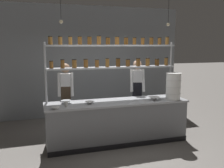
{
  "coord_description": "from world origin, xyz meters",
  "views": [
    {
      "loc": [
        -1.64,
        -5.0,
        2.14
      ],
      "look_at": [
        -0.06,
        0.2,
        1.27
      ],
      "focal_mm": 40.0,
      "sensor_mm": 36.0,
      "label": 1
    }
  ],
  "objects_px": {
    "spice_shelf_unit": "(113,57)",
    "chef_center": "(137,90)",
    "prep_bowl_center_front": "(66,102)",
    "prep_bowl_near_left": "(56,108)",
    "container_stack": "(173,86)",
    "serving_cup_front": "(66,104)",
    "chef_left": "(66,94)",
    "prep_bowl_near_right": "(90,103)",
    "prep_bowl_center_back": "(154,99)"
  },
  "relations": [
    {
      "from": "spice_shelf_unit",
      "to": "chef_center",
      "type": "height_order",
      "value": "spice_shelf_unit"
    },
    {
      "from": "chef_center",
      "to": "prep_bowl_center_front",
      "type": "distance_m",
      "value": 1.91
    },
    {
      "from": "chef_center",
      "to": "prep_bowl_center_front",
      "type": "height_order",
      "value": "chef_center"
    },
    {
      "from": "spice_shelf_unit",
      "to": "prep_bowl_near_left",
      "type": "xyz_separation_m",
      "value": [
        -1.33,
        -0.63,
        -0.91
      ]
    },
    {
      "from": "spice_shelf_unit",
      "to": "container_stack",
      "type": "distance_m",
      "value": 1.49
    },
    {
      "from": "serving_cup_front",
      "to": "prep_bowl_near_left",
      "type": "bearing_deg",
      "value": -146.87
    },
    {
      "from": "prep_bowl_near_left",
      "to": "serving_cup_front",
      "type": "distance_m",
      "value": 0.26
    },
    {
      "from": "chef_left",
      "to": "prep_bowl_near_left",
      "type": "height_order",
      "value": "chef_left"
    },
    {
      "from": "prep_bowl_center_front",
      "to": "chef_center",
      "type": "bearing_deg",
      "value": 16.85
    },
    {
      "from": "prep_bowl_near_right",
      "to": "serving_cup_front",
      "type": "xyz_separation_m",
      "value": [
        -0.49,
        -0.09,
        0.02
      ]
    },
    {
      "from": "container_stack",
      "to": "prep_bowl_near_right",
      "type": "distance_m",
      "value": 1.89
    },
    {
      "from": "spice_shelf_unit",
      "to": "prep_bowl_center_front",
      "type": "height_order",
      "value": "spice_shelf_unit"
    },
    {
      "from": "spice_shelf_unit",
      "to": "container_stack",
      "type": "relative_size",
      "value": 4.97
    },
    {
      "from": "container_stack",
      "to": "prep_bowl_center_front",
      "type": "distance_m",
      "value": 2.36
    },
    {
      "from": "chef_center",
      "to": "spice_shelf_unit",
      "type": "bearing_deg",
      "value": -138.93
    },
    {
      "from": "chef_left",
      "to": "container_stack",
      "type": "xyz_separation_m",
      "value": [
        2.25,
        -0.95,
        0.23
      ]
    },
    {
      "from": "chef_center",
      "to": "prep_bowl_near_right",
      "type": "bearing_deg",
      "value": -135.58
    },
    {
      "from": "chef_left",
      "to": "prep_bowl_center_front",
      "type": "distance_m",
      "value": 0.63
    },
    {
      "from": "spice_shelf_unit",
      "to": "prep_bowl_near_right",
      "type": "xyz_separation_m",
      "value": [
        -0.62,
        -0.4,
        -0.9
      ]
    },
    {
      "from": "chef_left",
      "to": "container_stack",
      "type": "distance_m",
      "value": 2.46
    },
    {
      "from": "chef_center",
      "to": "serving_cup_front",
      "type": "relative_size",
      "value": 17.73
    },
    {
      "from": "spice_shelf_unit",
      "to": "prep_bowl_near_right",
      "type": "distance_m",
      "value": 1.17
    },
    {
      "from": "chef_center",
      "to": "serving_cup_front",
      "type": "distance_m",
      "value": 2.04
    },
    {
      "from": "prep_bowl_near_right",
      "to": "spice_shelf_unit",
      "type": "bearing_deg",
      "value": 32.73
    },
    {
      "from": "prep_bowl_center_back",
      "to": "container_stack",
      "type": "bearing_deg",
      "value": -10.38
    },
    {
      "from": "chef_center",
      "to": "container_stack",
      "type": "bearing_deg",
      "value": -45.2
    },
    {
      "from": "chef_center",
      "to": "container_stack",
      "type": "height_order",
      "value": "chef_center"
    },
    {
      "from": "chef_center",
      "to": "prep_bowl_center_back",
      "type": "bearing_deg",
      "value": -69.29
    },
    {
      "from": "container_stack",
      "to": "prep_bowl_center_front",
      "type": "xyz_separation_m",
      "value": [
        -2.32,
        0.33,
        -0.27
      ]
    },
    {
      "from": "container_stack",
      "to": "prep_bowl_near_right",
      "type": "bearing_deg",
      "value": 176.16
    },
    {
      "from": "chef_left",
      "to": "chef_center",
      "type": "bearing_deg",
      "value": 5.13
    },
    {
      "from": "serving_cup_front",
      "to": "container_stack",
      "type": "bearing_deg",
      "value": -0.96
    },
    {
      "from": "spice_shelf_unit",
      "to": "prep_bowl_center_front",
      "type": "relative_size",
      "value": 13.45
    },
    {
      "from": "spice_shelf_unit",
      "to": "container_stack",
      "type": "height_order",
      "value": "spice_shelf_unit"
    },
    {
      "from": "container_stack",
      "to": "prep_bowl_near_right",
      "type": "relative_size",
      "value": 3.03
    },
    {
      "from": "chef_left",
      "to": "prep_bowl_center_back",
      "type": "relative_size",
      "value": 6.7
    },
    {
      "from": "container_stack",
      "to": "prep_bowl_near_right",
      "type": "xyz_separation_m",
      "value": [
        -1.86,
        0.12,
        -0.27
      ]
    },
    {
      "from": "chef_left",
      "to": "prep_bowl_near_left",
      "type": "relative_size",
      "value": 10.57
    },
    {
      "from": "chef_left",
      "to": "serving_cup_front",
      "type": "distance_m",
      "value": 0.92
    },
    {
      "from": "spice_shelf_unit",
      "to": "prep_bowl_center_front",
      "type": "bearing_deg",
      "value": -169.74
    },
    {
      "from": "chef_center",
      "to": "chef_left",
      "type": "bearing_deg",
      "value": -166.95
    },
    {
      "from": "spice_shelf_unit",
      "to": "prep_bowl_center_back",
      "type": "xyz_separation_m",
      "value": [
        0.82,
        -0.45,
        -0.89
      ]
    },
    {
      "from": "spice_shelf_unit",
      "to": "serving_cup_front",
      "type": "xyz_separation_m",
      "value": [
        -1.11,
        -0.49,
        -0.88
      ]
    },
    {
      "from": "container_stack",
      "to": "prep_bowl_near_left",
      "type": "height_order",
      "value": "container_stack"
    },
    {
      "from": "chef_left",
      "to": "serving_cup_front",
      "type": "height_order",
      "value": "chef_left"
    },
    {
      "from": "container_stack",
      "to": "prep_bowl_center_back",
      "type": "relative_size",
      "value": 2.34
    },
    {
      "from": "spice_shelf_unit",
      "to": "serving_cup_front",
      "type": "bearing_deg",
      "value": -156.41
    },
    {
      "from": "chef_left",
      "to": "spice_shelf_unit",
      "type": "bearing_deg",
      "value": -15.5
    },
    {
      "from": "prep_bowl_center_back",
      "to": "spice_shelf_unit",
      "type": "bearing_deg",
      "value": 151.35
    },
    {
      "from": "spice_shelf_unit",
      "to": "prep_bowl_near_right",
      "type": "height_order",
      "value": "spice_shelf_unit"
    }
  ]
}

